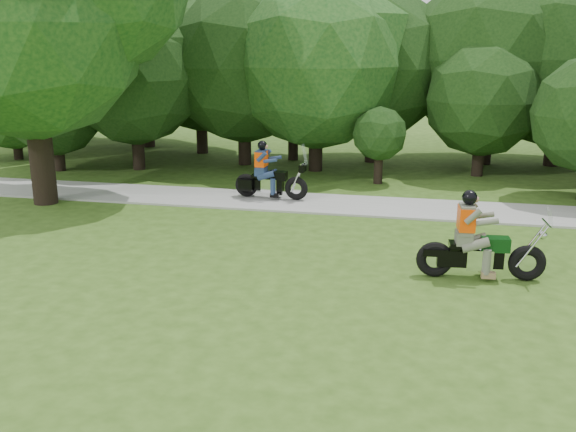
{
  "coord_description": "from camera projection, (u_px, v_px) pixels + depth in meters",
  "views": [
    {
      "loc": [
        0.19,
        -9.71,
        4.66
      ],
      "look_at": [
        -2.53,
        2.96,
        1.04
      ],
      "focal_mm": 40.0,
      "sensor_mm": 36.0,
      "label": 1
    }
  ],
  "objects": [
    {
      "name": "chopper_motorcycle",
      "position": [
        475.0,
        247.0,
        12.67
      ],
      "size": [
        2.53,
        0.72,
        1.81
      ],
      "rotation": [
        0.0,
        0.0,
        0.09
      ],
      "color": "black",
      "rests_on": "ground"
    },
    {
      "name": "ground",
      "position": [
        401.0,
        334.0,
        10.44
      ],
      "size": [
        100.0,
        100.0,
        0.0
      ],
      "primitive_type": "plane",
      "color": "#314F16",
      "rests_on": "ground"
    },
    {
      "name": "touring_motorcycle",
      "position": [
        266.0,
        177.0,
        18.85
      ],
      "size": [
        2.24,
        0.72,
        1.71
      ],
      "rotation": [
        0.0,
        0.0,
        -0.06
      ],
      "color": "black",
      "rests_on": "walkway"
    },
    {
      "name": "walkway",
      "position": [
        414.0,
        208.0,
        17.96
      ],
      "size": [
        60.0,
        2.2,
        0.06
      ],
      "primitive_type": "cube",
      "color": "gray",
      "rests_on": "ground"
    },
    {
      "name": "tree_line",
      "position": [
        442.0,
        68.0,
        23.0
      ],
      "size": [
        39.09,
        11.78,
        7.52
      ],
      "color": "black",
      "rests_on": "ground"
    }
  ]
}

